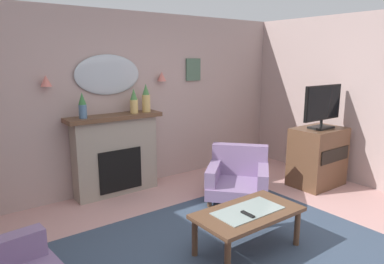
# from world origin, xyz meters

# --- Properties ---
(floor) EXTENTS (6.86, 5.91, 0.10)m
(floor) POSITION_xyz_m (0.00, 0.00, -0.05)
(floor) COLOR #C6938E
(floor) RESTS_ON ground
(wall_back) EXTENTS (6.86, 0.10, 2.60)m
(wall_back) POSITION_xyz_m (0.00, 2.51, 1.30)
(wall_back) COLOR #B29993
(wall_back) RESTS_ON ground
(patterned_rug) EXTENTS (3.20, 2.40, 0.01)m
(patterned_rug) POSITION_xyz_m (0.00, 0.20, 0.01)
(patterned_rug) COLOR #38475B
(patterned_rug) RESTS_ON ground
(fireplace) EXTENTS (1.36, 0.36, 1.16)m
(fireplace) POSITION_xyz_m (-0.25, 2.28, 0.57)
(fireplace) COLOR gray
(fireplace) RESTS_ON ground
(mantel_vase_centre) EXTENTS (0.10, 0.10, 0.34)m
(mantel_vase_centre) POSITION_xyz_m (-0.70, 2.26, 1.33)
(mantel_vase_centre) COLOR #4C7093
(mantel_vase_centre) RESTS_ON fireplace
(mantel_vase_left) EXTENTS (0.12, 0.12, 0.35)m
(mantel_vase_left) POSITION_xyz_m (0.05, 2.26, 1.32)
(mantel_vase_left) COLOR tan
(mantel_vase_left) RESTS_ON fireplace
(mantel_vase_right) EXTENTS (0.12, 0.12, 0.41)m
(mantel_vase_right) POSITION_xyz_m (0.25, 2.26, 1.35)
(mantel_vase_right) COLOR tan
(mantel_vase_right) RESTS_ON fireplace
(wall_mirror) EXTENTS (0.96, 0.06, 0.56)m
(wall_mirror) POSITION_xyz_m (-0.25, 2.43, 1.71)
(wall_mirror) COLOR #B2BCC6
(wall_sconce_left) EXTENTS (0.14, 0.14, 0.14)m
(wall_sconce_left) POSITION_xyz_m (-1.10, 2.38, 1.66)
(wall_sconce_left) COLOR #D17066
(wall_sconce_right) EXTENTS (0.14, 0.14, 0.14)m
(wall_sconce_right) POSITION_xyz_m (0.60, 2.38, 1.66)
(wall_sconce_right) COLOR #D17066
(framed_picture) EXTENTS (0.28, 0.03, 0.36)m
(framed_picture) POSITION_xyz_m (1.25, 2.44, 1.75)
(framed_picture) COLOR #4C6B56
(coffee_table) EXTENTS (1.10, 0.60, 0.45)m
(coffee_table) POSITION_xyz_m (0.14, 0.03, 0.38)
(coffee_table) COLOR brown
(coffee_table) RESTS_ON ground
(tv_remote) EXTENTS (0.04, 0.16, 0.02)m
(tv_remote) POSITION_xyz_m (0.05, -0.05, 0.45)
(tv_remote) COLOR black
(tv_remote) RESTS_ON coffee_table
(armchair_beside_couch) EXTENTS (1.14, 1.14, 0.71)m
(armchair_beside_couch) POSITION_xyz_m (1.05, 1.11, 0.31)
(armchair_beside_couch) COLOR gray
(armchair_beside_couch) RESTS_ON ground
(tv_cabinet) EXTENTS (0.80, 0.57, 0.90)m
(tv_cabinet) POSITION_xyz_m (2.38, 0.75, 0.45)
(tv_cabinet) COLOR brown
(tv_cabinet) RESTS_ON ground
(tv_flatscreen) EXTENTS (0.84, 0.24, 0.65)m
(tv_flatscreen) POSITION_xyz_m (2.38, 0.73, 1.25)
(tv_flatscreen) COLOR black
(tv_flatscreen) RESTS_ON tv_cabinet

